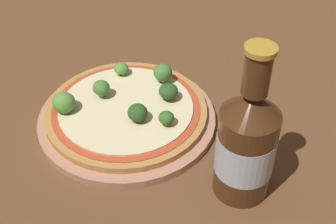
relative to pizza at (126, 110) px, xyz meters
name	(u,v)px	position (x,y,z in m)	size (l,w,h in m)	color
ground_plane	(120,118)	(-0.01, -0.01, -0.02)	(3.00, 3.00, 0.00)	brown
plate	(127,119)	(0.00, 0.00, -0.01)	(0.27, 0.27, 0.01)	tan
pizza	(126,110)	(0.00, 0.00, 0.00)	(0.24, 0.24, 0.01)	#B77F42
broccoli_floret_0	(168,91)	(0.01, 0.06, 0.02)	(0.03, 0.03, 0.03)	#89A866
broccoli_floret_1	(101,88)	(-0.04, -0.02, 0.02)	(0.03, 0.03, 0.03)	#89A866
broccoli_floret_2	(166,118)	(0.06, 0.04, 0.02)	(0.02, 0.02, 0.02)	#89A866
broccoli_floret_3	(121,68)	(-0.08, 0.02, 0.02)	(0.02, 0.02, 0.02)	#89A866
broccoli_floret_4	(163,73)	(-0.03, 0.08, 0.02)	(0.03, 0.03, 0.03)	#89A866
broccoli_floret_5	(138,113)	(0.04, 0.00, 0.02)	(0.03, 0.03, 0.03)	#89A866
broccoli_floret_6	(64,103)	(-0.03, -0.08, 0.02)	(0.03, 0.03, 0.03)	#89A866
beer_bottle	(246,143)	(0.19, 0.09, 0.06)	(0.07, 0.07, 0.22)	#472814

